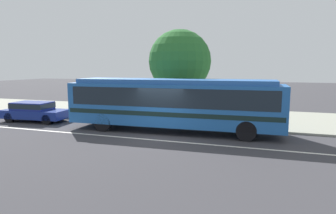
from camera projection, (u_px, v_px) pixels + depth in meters
name	position (u px, v px, depth m)	size (l,w,h in m)	color
ground_plane	(159.00, 136.00, 15.45)	(120.00, 120.00, 0.00)	#38373B
sidewalk_slab	(191.00, 115.00, 21.74)	(60.00, 8.00, 0.12)	gray
lane_stripe_center	(154.00, 140.00, 14.70)	(56.00, 0.16, 0.01)	silver
transit_bus	(173.00, 101.00, 16.40)	(11.90, 2.86, 2.93)	#215CA9
sedan_behind_bus	(34.00, 111.00, 19.61)	(4.40, 2.08, 1.29)	navy
pedestrian_waiting_near_sign	(126.00, 103.00, 20.52)	(0.45, 0.45, 1.68)	#1D384B
pedestrian_walking_along_curb	(202.00, 106.00, 19.12)	(0.38, 0.38, 1.64)	#392A2B
bus_stop_sign	(247.00, 102.00, 16.83)	(0.16, 0.43, 2.31)	gray
street_tree_near_stop	(180.00, 61.00, 20.20)	(4.27, 4.27, 6.00)	brown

